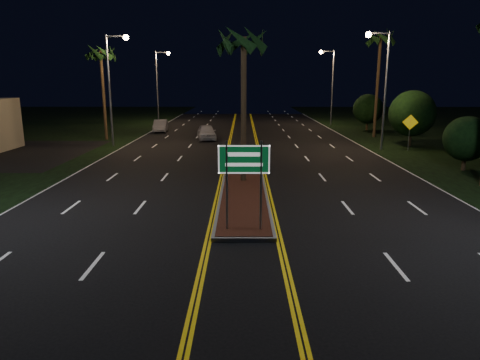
{
  "coord_description": "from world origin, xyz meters",
  "views": [
    {
      "loc": [
        -0.05,
        -11.78,
        5.35
      ],
      "look_at": [
        -0.14,
        3.09,
        1.9
      ],
      "focal_mm": 32.0,
      "sensor_mm": 36.0,
      "label": 1
    }
  ],
  "objects_px": {
    "palm_median": "(244,41)",
    "car_far": "(161,125)",
    "palm_right_far": "(381,39)",
    "shrub_near": "(467,139)",
    "median_island": "(244,199)",
    "warning_sign": "(410,127)",
    "highway_sign": "(244,168)",
    "streetlight_left_far": "(160,79)",
    "streetlight_right_far": "(330,78)",
    "palm_left_far": "(101,54)",
    "car_near": "(207,131)",
    "streetlight_left_mid": "(113,77)",
    "streetlight_right_mid": "(382,77)",
    "shrub_mid": "(412,113)",
    "shrub_far": "(368,109)"
  },
  "relations": [
    {
      "from": "highway_sign",
      "to": "shrub_mid",
      "type": "distance_m",
      "value": 25.41
    },
    {
      "from": "streetlight_right_far",
      "to": "car_near",
      "type": "distance_m",
      "value": 20.31
    },
    {
      "from": "palm_right_far",
      "to": "car_far",
      "type": "height_order",
      "value": "palm_right_far"
    },
    {
      "from": "palm_median",
      "to": "car_far",
      "type": "xyz_separation_m",
      "value": [
        -8.93,
        23.98,
        -6.53
      ]
    },
    {
      "from": "streetlight_left_far",
      "to": "palm_right_far",
      "type": "distance_m",
      "value": 27.5
    },
    {
      "from": "median_island",
      "to": "shrub_mid",
      "type": "distance_m",
      "value": 22.18
    },
    {
      "from": "highway_sign",
      "to": "palm_right_far",
      "type": "height_order",
      "value": "palm_right_far"
    },
    {
      "from": "streetlight_left_mid",
      "to": "shrub_mid",
      "type": "bearing_deg",
      "value": 0.0
    },
    {
      "from": "streetlight_left_mid",
      "to": "highway_sign",
      "type": "bearing_deg",
      "value": -63.41
    },
    {
      "from": "palm_left_far",
      "to": "shrub_near",
      "type": "xyz_separation_m",
      "value": [
        26.3,
        -14.0,
        -5.8
      ]
    },
    {
      "from": "highway_sign",
      "to": "streetlight_right_mid",
      "type": "bearing_deg",
      "value": 61.07
    },
    {
      "from": "streetlight_right_far",
      "to": "car_near",
      "type": "relative_size",
      "value": 1.87
    },
    {
      "from": "streetlight_left_far",
      "to": "streetlight_right_far",
      "type": "xyz_separation_m",
      "value": [
        21.23,
        -2.0,
        0.0
      ]
    },
    {
      "from": "streetlight_right_far",
      "to": "palm_right_far",
      "type": "bearing_deg",
      "value": -79.67
    },
    {
      "from": "palm_right_far",
      "to": "streetlight_right_far",
      "type": "bearing_deg",
      "value": 100.33
    },
    {
      "from": "highway_sign",
      "to": "streetlight_left_far",
      "type": "xyz_separation_m",
      "value": [
        -10.61,
        41.2,
        3.25
      ]
    },
    {
      "from": "highway_sign",
      "to": "car_near",
      "type": "height_order",
      "value": "highway_sign"
    },
    {
      "from": "streetlight_left_far",
      "to": "car_near",
      "type": "xyz_separation_m",
      "value": [
        7.18,
        -15.84,
        -4.85
      ]
    },
    {
      "from": "streetlight_right_mid",
      "to": "streetlight_right_far",
      "type": "height_order",
      "value": "same"
    },
    {
      "from": "streetlight_right_far",
      "to": "palm_left_far",
      "type": "distance_m",
      "value": 27.36
    },
    {
      "from": "palm_left_far",
      "to": "streetlight_right_mid",
      "type": "bearing_deg",
      "value": -14.37
    },
    {
      "from": "palm_median",
      "to": "palm_right_far",
      "type": "xyz_separation_m",
      "value": [
        12.8,
        19.5,
        1.87
      ]
    },
    {
      "from": "highway_sign",
      "to": "streetlight_right_far",
      "type": "height_order",
      "value": "streetlight_right_far"
    },
    {
      "from": "streetlight_right_far",
      "to": "palm_median",
      "type": "height_order",
      "value": "streetlight_right_far"
    },
    {
      "from": "shrub_mid",
      "to": "streetlight_right_far",
      "type": "bearing_deg",
      "value": 100.66
    },
    {
      "from": "streetlight_left_far",
      "to": "streetlight_right_far",
      "type": "height_order",
      "value": "same"
    },
    {
      "from": "streetlight_left_mid",
      "to": "shrub_far",
      "type": "bearing_deg",
      "value": 26.18
    },
    {
      "from": "car_near",
      "to": "shrub_far",
      "type": "bearing_deg",
      "value": 15.84
    },
    {
      "from": "palm_right_far",
      "to": "shrub_mid",
      "type": "xyz_separation_m",
      "value": [
        1.2,
        -6.0,
        -6.42
      ]
    },
    {
      "from": "median_island",
      "to": "streetlight_left_mid",
      "type": "relative_size",
      "value": 1.14
    },
    {
      "from": "car_far",
      "to": "warning_sign",
      "type": "bearing_deg",
      "value": -35.87
    },
    {
      "from": "median_island",
      "to": "shrub_near",
      "type": "relative_size",
      "value": 3.11
    },
    {
      "from": "streetlight_left_far",
      "to": "car_far",
      "type": "relative_size",
      "value": 2.02
    },
    {
      "from": "streetlight_right_far",
      "to": "shrub_mid",
      "type": "bearing_deg",
      "value": -79.34
    },
    {
      "from": "shrub_near",
      "to": "warning_sign",
      "type": "height_order",
      "value": "shrub_near"
    },
    {
      "from": "shrub_far",
      "to": "shrub_near",
      "type": "bearing_deg",
      "value": -90.78
    },
    {
      "from": "streetlight_left_far",
      "to": "shrub_near",
      "type": "distance_m",
      "value": 38.67
    },
    {
      "from": "palm_median",
      "to": "shrub_near",
      "type": "height_order",
      "value": "palm_median"
    },
    {
      "from": "streetlight_right_far",
      "to": "palm_left_far",
      "type": "relative_size",
      "value": 1.02
    },
    {
      "from": "highway_sign",
      "to": "streetlight_left_far",
      "type": "relative_size",
      "value": 0.36
    },
    {
      "from": "streetlight_left_far",
      "to": "palm_left_far",
      "type": "relative_size",
      "value": 1.02
    },
    {
      "from": "streetlight_right_mid",
      "to": "warning_sign",
      "type": "distance_m",
      "value": 4.5
    },
    {
      "from": "car_far",
      "to": "median_island",
      "type": "bearing_deg",
      "value": -77.57
    },
    {
      "from": "shrub_far",
      "to": "palm_right_far",
      "type": "bearing_deg",
      "value": -99.46
    },
    {
      "from": "palm_left_far",
      "to": "shrub_far",
      "type": "height_order",
      "value": "palm_left_far"
    },
    {
      "from": "palm_right_far",
      "to": "median_island",
      "type": "bearing_deg",
      "value": -119.1
    },
    {
      "from": "palm_left_far",
      "to": "warning_sign",
      "type": "xyz_separation_m",
      "value": [
        25.8,
        -6.33,
        -5.89
      ]
    },
    {
      "from": "car_near",
      "to": "warning_sign",
      "type": "distance_m",
      "value": 17.7
    },
    {
      "from": "shrub_mid",
      "to": "shrub_far",
      "type": "bearing_deg",
      "value": 90.95
    },
    {
      "from": "palm_median",
      "to": "car_near",
      "type": "bearing_deg",
      "value": 100.99
    }
  ]
}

